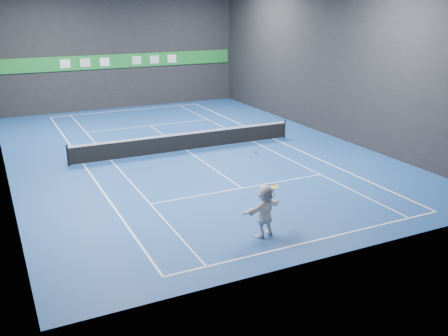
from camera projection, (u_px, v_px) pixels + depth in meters
name	position (u px, v px, depth m)	size (l,w,h in m)	color
ground	(187.00, 151.00, 26.92)	(26.00, 26.00, 0.00)	navy
wall_back	(120.00, 47.00, 36.61)	(18.00, 0.10, 9.00)	black
wall_front	(350.00, 115.00, 14.40)	(18.00, 0.10, 9.00)	black
wall_right	(328.00, 58.00, 29.23)	(0.10, 26.00, 9.00)	black
baseline_near	(318.00, 240.00, 16.76)	(10.98, 0.08, 0.01)	white
baseline_far	(127.00, 110.00, 37.07)	(10.98, 0.08, 0.01)	white
sideline_doubles_left	(83.00, 164.00, 24.64)	(0.08, 23.78, 0.01)	white
sideline_doubles_right	(274.00, 139.00, 29.19)	(0.08, 23.78, 0.01)	white
sideline_singles_left	(111.00, 160.00, 25.22)	(0.06, 23.78, 0.01)	white
sideline_singles_right	(253.00, 142.00, 28.62)	(0.06, 23.78, 0.01)	white
service_line_near	(242.00, 188.00, 21.45)	(8.23, 0.06, 0.01)	white
service_line_far	(150.00, 126.00, 32.38)	(8.23, 0.06, 0.01)	white
center_service_line	(187.00, 151.00, 26.92)	(0.06, 12.80, 0.01)	white
player	(265.00, 211.00, 16.79)	(1.71, 0.54, 1.84)	white
tennis_ball	(256.00, 152.00, 16.00)	(0.07, 0.07, 0.07)	#B9D223
tennis_net	(186.00, 141.00, 26.75)	(12.50, 0.10, 1.07)	black
sponsor_banner	(121.00, 61.00, 36.87)	(17.64, 0.11, 1.00)	#1C842E
tennis_racket	(273.00, 188.00, 16.72)	(0.47, 0.39, 0.48)	red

